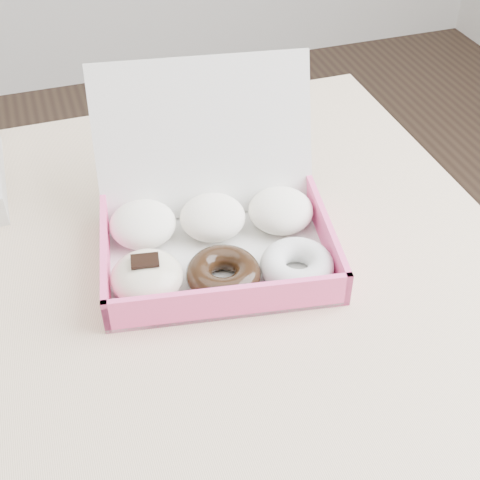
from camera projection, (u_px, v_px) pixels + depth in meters
name	position (u px, v px, depth m)	size (l,w,h in m)	color
table	(37.00, 350.00, 0.81)	(1.20, 0.80, 0.75)	tan
donut_box	(213.00, 231.00, 0.81)	(0.31, 0.30, 0.20)	silver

